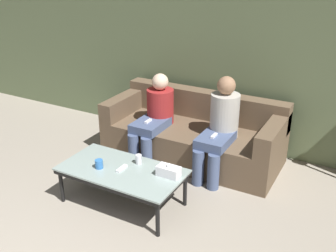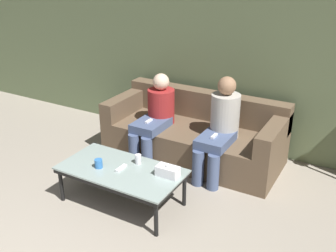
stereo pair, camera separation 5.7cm
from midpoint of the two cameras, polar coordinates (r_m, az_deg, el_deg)
wall_back at (r=5.01m, az=7.29°, el=11.56°), size 12.00×0.06×2.60m
couch at (r=4.86m, az=4.23°, el=-1.29°), size 2.14×0.91×0.77m
coffee_table at (r=3.93m, az=-6.37°, el=-6.67°), size 1.23×0.64×0.40m
cup_near_left at (r=3.97m, az=-3.94°, el=-4.81°), size 0.06×0.06×0.10m
cup_near_right at (r=3.95m, az=-9.64°, el=-5.39°), size 0.08×0.08×0.09m
tissue_box at (r=3.75m, az=0.39°, el=-6.56°), size 0.22×0.12×0.13m
game_remote at (r=3.91m, az=-6.41°, el=-6.07°), size 0.04×0.15×0.02m
seated_person_left_end at (r=4.75m, az=-1.43°, el=1.64°), size 0.33×0.71×1.03m
seated_person_mid_left at (r=4.41m, az=8.02°, el=0.13°), size 0.33×0.71×1.12m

